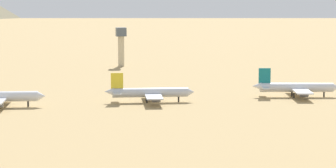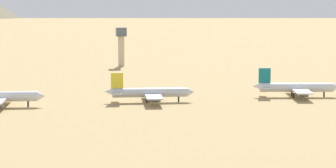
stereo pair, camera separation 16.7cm
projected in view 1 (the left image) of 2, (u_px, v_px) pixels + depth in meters
The scene contains 4 objects.
ground at pixel (155, 103), 254.10m from camera, with size 4000.00×4000.00×0.00m, color tan.
parked_jet_yellow_4 at pixel (149, 93), 255.84m from camera, with size 31.42×26.48×10.38m.
parked_jet_teal_5 at pixel (295, 88), 268.55m from camera, with size 31.98×27.21×10.58m.
control_tower at pixel (121, 43), 374.67m from camera, with size 5.20×5.20×19.67m.
Camera 1 is at (-36.44, -248.55, 39.05)m, focal length 78.95 mm.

